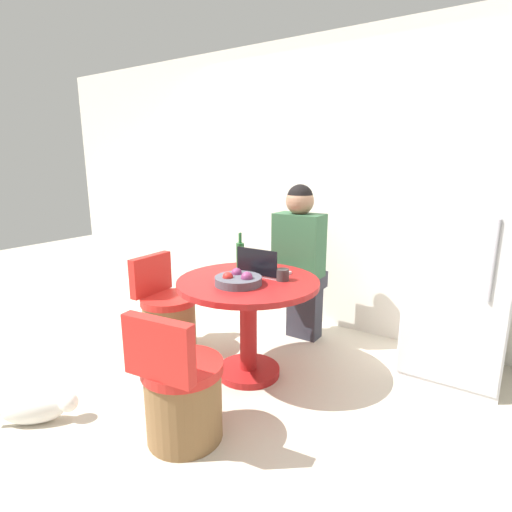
% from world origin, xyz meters
% --- Properties ---
extents(ground_plane, '(12.00, 12.00, 0.00)m').
position_xyz_m(ground_plane, '(0.00, 0.00, 0.00)').
color(ground_plane, beige).
extents(wall_back, '(7.00, 0.06, 2.60)m').
position_xyz_m(wall_back, '(0.00, 1.37, 1.30)').
color(wall_back, silver).
rests_on(wall_back, ground_plane).
extents(refrigerator, '(0.65, 0.64, 1.71)m').
position_xyz_m(refrigerator, '(1.28, 1.01, 0.86)').
color(refrigerator, silver).
rests_on(refrigerator, ground_plane).
extents(dining_table, '(1.00, 1.00, 0.73)m').
position_xyz_m(dining_table, '(0.04, 0.14, 0.53)').
color(dining_table, maroon).
rests_on(dining_table, ground_plane).
extents(chair_left_side, '(0.45, 0.45, 0.78)m').
position_xyz_m(chair_left_side, '(-0.75, 0.12, 0.27)').
color(chair_left_side, brown).
rests_on(chair_left_side, ground_plane).
extents(chair_near_camera, '(0.45, 0.46, 0.78)m').
position_xyz_m(chair_near_camera, '(0.13, -0.64, 0.27)').
color(chair_near_camera, brown).
rests_on(chair_near_camera, ground_plane).
extents(person_seated, '(0.40, 0.37, 1.36)m').
position_xyz_m(person_seated, '(0.08, 0.86, 0.76)').
color(person_seated, '#2D2D38').
rests_on(person_seated, ground_plane).
extents(laptop, '(0.33, 0.22, 0.20)m').
position_xyz_m(laptop, '(0.06, 0.30, 0.77)').
color(laptop, '#B7B7BC').
rests_on(laptop, dining_table).
extents(fruit_bowl, '(0.32, 0.32, 0.10)m').
position_xyz_m(fruit_bowl, '(0.05, 0.01, 0.76)').
color(fruit_bowl, '#4C4C56').
rests_on(fruit_bowl, dining_table).
extents(coffee_cup, '(0.09, 0.09, 0.08)m').
position_xyz_m(coffee_cup, '(0.25, 0.26, 0.77)').
color(coffee_cup, '#383333').
rests_on(coffee_cup, dining_table).
extents(bottle, '(0.06, 0.06, 0.28)m').
position_xyz_m(bottle, '(-0.17, 0.35, 0.84)').
color(bottle, '#23602D').
rests_on(bottle, dining_table).
extents(cat, '(0.38, 0.37, 0.17)m').
position_xyz_m(cat, '(-0.69, -1.02, 0.09)').
color(cat, white).
rests_on(cat, ground_plane).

